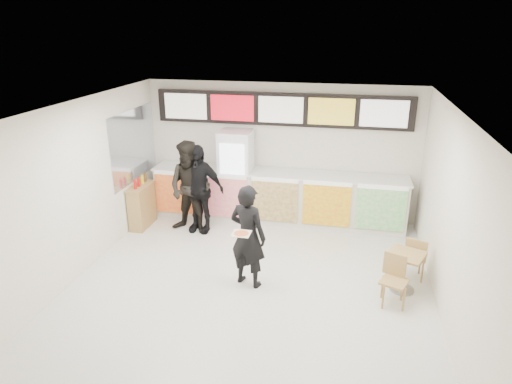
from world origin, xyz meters
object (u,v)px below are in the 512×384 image
(drinks_fridge, at_px, (236,175))
(customer_mid, at_px, (198,189))
(service_counter, at_px, (277,197))
(condiment_ledge, at_px, (142,205))
(customer_left, at_px, (191,188))
(customer_main, at_px, (248,236))
(cafe_table, at_px, (405,265))

(drinks_fridge, distance_m, customer_mid, 1.03)
(service_counter, bearing_deg, condiment_ledge, -163.12)
(drinks_fridge, relative_size, customer_left, 1.02)
(condiment_ledge, bearing_deg, customer_mid, 1.49)
(drinks_fridge, bearing_deg, customer_mid, -125.63)
(customer_main, distance_m, condiment_ledge, 3.35)
(customer_left, xyz_separation_m, condiment_ledge, (-1.15, 0.06, -0.51))
(service_counter, xyz_separation_m, customer_left, (-1.67, -0.92, 0.41))
(customer_left, bearing_deg, condiment_ledge, -172.09)
(service_counter, distance_m, customer_main, 2.71)
(drinks_fridge, xyz_separation_m, customer_mid, (-0.60, -0.84, -0.06))
(customer_left, relative_size, cafe_table, 1.39)
(service_counter, height_order, customer_main, customer_main)
(customer_mid, xyz_separation_m, condiment_ledge, (-1.28, -0.03, -0.47))
(cafe_table, bearing_deg, service_counter, 159.18)
(customer_main, xyz_separation_m, customer_mid, (-1.49, 1.87, 0.05))
(customer_main, xyz_separation_m, cafe_table, (2.55, 0.32, -0.42))
(customer_mid, bearing_deg, drinks_fridge, 57.60)
(customer_left, bearing_deg, service_counter, 39.70)
(drinks_fridge, distance_m, cafe_table, 4.22)
(service_counter, relative_size, condiment_ledge, 5.02)
(customer_main, distance_m, cafe_table, 2.60)
(customer_main, bearing_deg, cafe_table, -154.28)
(service_counter, bearing_deg, cafe_table, -43.48)
(service_counter, relative_size, drinks_fridge, 2.78)
(customer_left, height_order, customer_mid, customer_left)
(service_counter, distance_m, customer_left, 1.95)
(cafe_table, bearing_deg, condiment_ledge, -173.23)
(service_counter, relative_size, customer_left, 2.83)
(service_counter, xyz_separation_m, customer_main, (-0.05, -2.69, 0.32))
(cafe_table, bearing_deg, customer_main, -150.16)
(customer_left, distance_m, condiment_ledge, 1.26)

